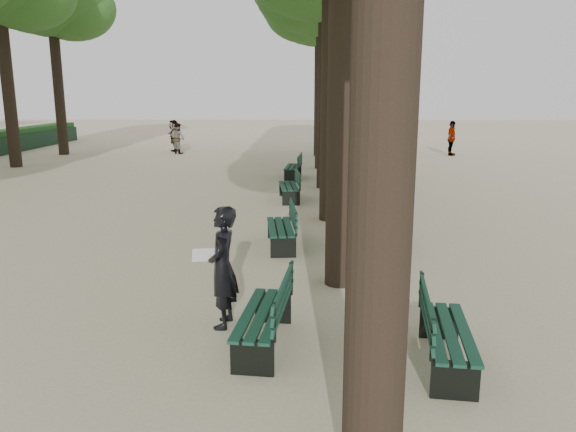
{
  "coord_description": "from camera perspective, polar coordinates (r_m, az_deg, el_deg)",
  "views": [
    {
      "loc": [
        0.93,
        -6.33,
        3.28
      ],
      "look_at": [
        0.6,
        3.0,
        1.2
      ],
      "focal_mm": 35.0,
      "sensor_mm": 36.0,
      "label": 1
    }
  ],
  "objects": [
    {
      "name": "ground",
      "position": [
        7.19,
        -5.82,
        -14.66
      ],
      "size": [
        120.0,
        120.0,
        0.0
      ],
      "primitive_type": "plane",
      "color": "#C7B797",
      "rests_on": "ground"
    },
    {
      "name": "tree_central_5",
      "position": [
        29.66,
        3.32,
        21.02
      ],
      "size": [
        6.0,
        6.0,
        9.95
      ],
      "color": "#33261C",
      "rests_on": "ground"
    },
    {
      "name": "bench_left_0",
      "position": [
        7.47,
        -2.51,
        -11.18
      ],
      "size": [
        0.74,
        1.85,
        0.92
      ],
      "color": "black",
      "rests_on": "ground"
    },
    {
      "name": "bench_left_1",
      "position": [
        12.02,
        -0.73,
        -1.93
      ],
      "size": [
        0.76,
        1.85,
        0.92
      ],
      "color": "black",
      "rests_on": "ground"
    },
    {
      "name": "bench_left_2",
      "position": [
        17.19,
        0.11,
        2.49
      ],
      "size": [
        0.76,
        1.85,
        0.92
      ],
      "color": "black",
      "rests_on": "ground"
    },
    {
      "name": "bench_left_3",
      "position": [
        21.62,
        0.51,
        4.56
      ],
      "size": [
        0.69,
        1.84,
        0.92
      ],
      "color": "black",
      "rests_on": "ground"
    },
    {
      "name": "bench_right_0",
      "position": [
        7.24,
        15.83,
        -12.49
      ],
      "size": [
        0.77,
        1.85,
        0.92
      ],
      "color": "black",
      "rests_on": "ground"
    },
    {
      "name": "bench_right_1",
      "position": [
        12.64,
        9.71,
        -1.39
      ],
      "size": [
        0.63,
        1.82,
        0.92
      ],
      "color": "black",
      "rests_on": "ground"
    },
    {
      "name": "bench_right_2",
      "position": [
        17.46,
        7.6,
        2.53
      ],
      "size": [
        0.7,
        1.84,
        0.92
      ],
      "color": "black",
      "rests_on": "ground"
    },
    {
      "name": "bench_right_3",
      "position": [
        21.72,
        6.52,
        4.52
      ],
      "size": [
        0.61,
        1.81,
        0.92
      ],
      "color": "black",
      "rests_on": "ground"
    },
    {
      "name": "man_with_map",
      "position": [
        7.93,
        -6.66,
        -5.2
      ],
      "size": [
        0.63,
        0.71,
        1.74
      ],
      "color": "black",
      "rests_on": "ground"
    },
    {
      "name": "pedestrian_a",
      "position": [
        30.79,
        -11.12,
        7.74
      ],
      "size": [
        0.82,
        0.76,
        1.64
      ],
      "primitive_type": "imported",
      "rotation": [
        0.0,
        0.0,
        2.45
      ],
      "color": "#262628",
      "rests_on": "ground"
    },
    {
      "name": "pedestrian_e",
      "position": [
        32.07,
        -11.53,
        8.0
      ],
      "size": [
        0.84,
        1.64,
        1.74
      ],
      "primitive_type": "imported",
      "rotation": [
        0.0,
        0.0,
        5.04
      ],
      "color": "#262628",
      "rests_on": "ground"
    },
    {
      "name": "pedestrian_c",
      "position": [
        30.55,
        16.27,
        7.59
      ],
      "size": [
        0.82,
        1.09,
        1.79
      ],
      "primitive_type": "imported",
      "rotation": [
        0.0,
        0.0,
        1.06
      ],
      "color": "#262628",
      "rests_on": "ground"
    }
  ]
}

